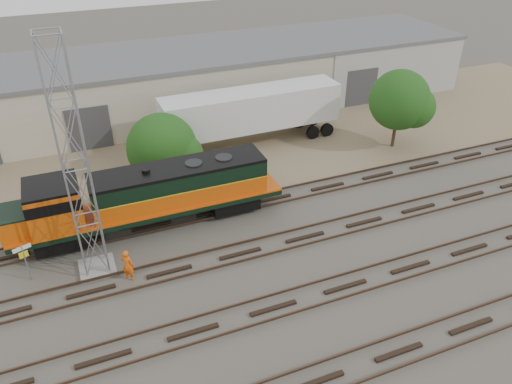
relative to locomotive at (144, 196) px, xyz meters
name	(u,v)px	position (x,y,z in m)	size (l,w,h in m)	color
ground	(250,271)	(4.18, -6.00, -2.19)	(140.00, 140.00, 0.00)	#47423A
dirt_strip	(178,152)	(4.18, 9.00, -2.18)	(80.00, 16.00, 0.02)	#726047
tracks	(273,308)	(4.18, -9.00, -2.12)	(80.00, 20.40, 0.28)	black
warehouse	(153,85)	(4.22, 16.98, 0.46)	(58.40, 10.40, 5.30)	#BCB59D
locomotive	(144,196)	(0.00, 0.00, 0.00)	(15.74, 2.76, 3.78)	black
signal_tower	(76,170)	(-3.30, -2.77, 3.87)	(1.83, 1.83, 12.43)	gray
sign_post	(24,256)	(-6.60, -2.31, -0.65)	(0.87, 0.33, 2.20)	gray
worker	(128,265)	(-1.84, -4.15, -1.29)	(0.66, 0.43, 1.82)	#F15A0D
semi_trailer	(255,110)	(10.30, 8.35, 0.50)	(13.96, 2.90, 4.29)	silver
dumpster_blue	(410,87)	(28.10, 12.34, -1.44)	(1.60, 1.50, 1.50)	navy
dumpster_red	(382,94)	(24.65, 12.02, -1.49)	(1.50, 1.40, 1.40)	maroon
tree_mid	(167,150)	(2.64, 5.62, -0.19)	(5.07, 4.83, 4.83)	#382619
tree_east	(403,102)	(20.16, 3.43, 1.51)	(4.73, 4.50, 6.08)	#382619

